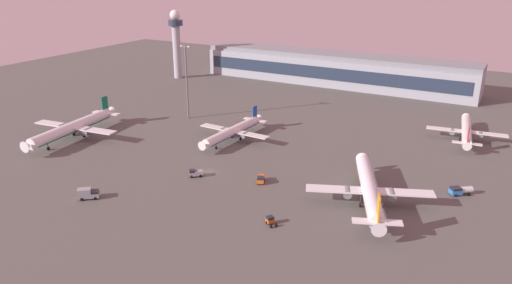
% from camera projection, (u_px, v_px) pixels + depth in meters
% --- Properties ---
extents(ground_plane, '(416.00, 416.00, 0.00)m').
position_uv_depth(ground_plane, '(208.00, 173.00, 149.54)').
color(ground_plane, '#56544F').
extents(terminal_building, '(144.69, 22.40, 16.40)m').
position_uv_depth(terminal_building, '(335.00, 69.00, 257.43)').
color(terminal_building, '#9EA3AD').
rests_on(terminal_building, ground).
extents(control_tower, '(8.00, 8.00, 37.22)m').
position_uv_depth(control_tower, '(176.00, 39.00, 266.91)').
color(control_tower, '#A8A8B2').
rests_on(control_tower, ground).
extents(airplane_mid_apron, '(34.87, 44.69, 11.46)m').
position_uv_depth(airplane_mid_apron, '(74.00, 127.00, 177.36)').
color(airplane_mid_apron, white).
rests_on(airplane_mid_apron, ground).
extents(airplane_near_gate, '(32.46, 41.13, 11.07)m').
position_uv_depth(airplane_near_gate, '(369.00, 190.00, 128.61)').
color(airplane_near_gate, white).
rests_on(airplane_near_gate, ground).
extents(airplane_far_stand, '(28.30, 36.37, 9.33)m').
position_uv_depth(airplane_far_stand, '(233.00, 131.00, 175.72)').
color(airplane_far_stand, silver).
rests_on(airplane_far_stand, ground).
extents(airplane_terminal_side, '(27.76, 35.55, 9.12)m').
position_uv_depth(airplane_terminal_side, '(466.00, 131.00, 176.09)').
color(airplane_terminal_side, silver).
rests_on(airplane_terminal_side, ground).
extents(pushback_tug, '(3.55, 3.22, 2.05)m').
position_uv_depth(pushback_tug, '(270.00, 220.00, 119.57)').
color(pushback_tug, '#D85919').
rests_on(pushback_tug, ground).
extents(catering_truck, '(5.88, 5.37, 3.05)m').
position_uv_depth(catering_truck, '(88.00, 194.00, 132.33)').
color(catering_truck, gray).
rests_on(catering_truck, ground).
extents(baggage_tractor, '(3.43, 4.58, 2.25)m').
position_uv_depth(baggage_tractor, '(261.00, 179.00, 142.29)').
color(baggage_tractor, '#D85919').
rests_on(baggage_tractor, ground).
extents(fuel_truck, '(6.28, 5.49, 2.35)m').
position_uv_depth(fuel_truck, '(460.00, 190.00, 134.73)').
color(fuel_truck, '#3372BF').
rests_on(fuel_truck, ground).
extents(cargo_loader, '(4.46, 4.12, 2.25)m').
position_uv_depth(cargo_loader, '(195.00, 173.00, 146.33)').
color(cargo_loader, gray).
rests_on(cargo_loader, ground).
extents(apron_light_east, '(4.80, 0.90, 30.25)m').
position_uv_depth(apron_light_east, '(187.00, 78.00, 196.64)').
color(apron_light_east, slate).
rests_on(apron_light_east, ground).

